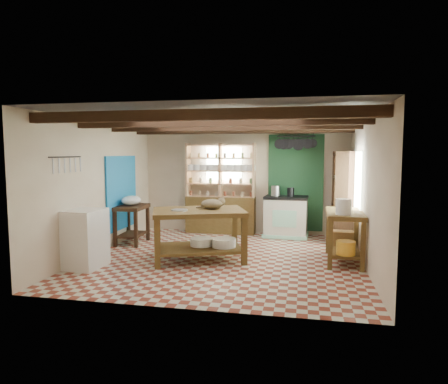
% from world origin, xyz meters
% --- Properties ---
extents(floor, '(5.00, 5.00, 0.02)m').
position_xyz_m(floor, '(0.00, 0.00, -0.01)').
color(floor, maroon).
rests_on(floor, ground).
extents(ceiling, '(5.00, 5.00, 0.02)m').
position_xyz_m(ceiling, '(0.00, 0.00, 2.60)').
color(ceiling, '#454449').
rests_on(ceiling, wall_back).
extents(wall_back, '(5.00, 0.04, 2.60)m').
position_xyz_m(wall_back, '(0.00, 2.50, 1.30)').
color(wall_back, beige).
rests_on(wall_back, floor).
extents(wall_front, '(5.00, 0.04, 2.60)m').
position_xyz_m(wall_front, '(0.00, -2.50, 1.30)').
color(wall_front, beige).
rests_on(wall_front, floor).
extents(wall_left, '(0.04, 5.00, 2.60)m').
position_xyz_m(wall_left, '(-2.50, 0.00, 1.30)').
color(wall_left, beige).
rests_on(wall_left, floor).
extents(wall_right, '(0.04, 5.00, 2.60)m').
position_xyz_m(wall_right, '(2.50, 0.00, 1.30)').
color(wall_right, beige).
rests_on(wall_right, floor).
extents(ceiling_beams, '(5.00, 3.80, 0.15)m').
position_xyz_m(ceiling_beams, '(0.00, 0.00, 2.48)').
color(ceiling_beams, '#372113').
rests_on(ceiling_beams, ceiling).
extents(blue_wall_patch, '(0.04, 1.40, 1.60)m').
position_xyz_m(blue_wall_patch, '(-2.47, 0.90, 1.10)').
color(blue_wall_patch, '#1974BB').
rests_on(blue_wall_patch, wall_left).
extents(green_wall_patch, '(1.30, 0.04, 2.30)m').
position_xyz_m(green_wall_patch, '(1.25, 2.47, 1.25)').
color(green_wall_patch, '#1C4627').
rests_on(green_wall_patch, wall_back).
extents(window_back, '(0.90, 0.02, 0.80)m').
position_xyz_m(window_back, '(-0.50, 2.48, 1.70)').
color(window_back, silver).
rests_on(window_back, wall_back).
extents(window_right, '(0.02, 1.30, 1.20)m').
position_xyz_m(window_right, '(2.48, 1.00, 1.40)').
color(window_right, silver).
rests_on(window_right, wall_right).
extents(utensil_rail, '(0.06, 0.90, 0.28)m').
position_xyz_m(utensil_rail, '(-2.44, -1.20, 1.78)').
color(utensil_rail, black).
rests_on(utensil_rail, wall_left).
extents(pot_rack, '(0.86, 0.12, 0.36)m').
position_xyz_m(pot_rack, '(1.25, 2.05, 2.18)').
color(pot_rack, black).
rests_on(pot_rack, ceiling).
extents(shelving_unit, '(1.70, 0.34, 2.20)m').
position_xyz_m(shelving_unit, '(-0.55, 2.31, 1.10)').
color(shelving_unit, tan).
rests_on(shelving_unit, floor).
extents(tall_rack, '(0.40, 0.86, 2.00)m').
position_xyz_m(tall_rack, '(2.28, 1.80, 1.00)').
color(tall_rack, '#372113').
rests_on(tall_rack, floor).
extents(work_table, '(1.92, 1.60, 0.93)m').
position_xyz_m(work_table, '(-0.43, -0.19, 0.47)').
color(work_table, brown).
rests_on(work_table, floor).
extents(stove, '(1.02, 0.72, 0.96)m').
position_xyz_m(stove, '(1.05, 2.15, 0.48)').
color(stove, beige).
rests_on(stove, floor).
extents(prep_table, '(0.60, 0.85, 0.84)m').
position_xyz_m(prep_table, '(-2.20, 0.80, 0.42)').
color(prep_table, '#372113').
rests_on(prep_table, floor).
extents(white_cabinet, '(0.60, 0.70, 1.01)m').
position_xyz_m(white_cabinet, '(-2.22, -1.06, 0.50)').
color(white_cabinet, white).
rests_on(white_cabinet, floor).
extents(right_counter, '(0.67, 1.30, 0.92)m').
position_xyz_m(right_counter, '(2.18, 0.20, 0.46)').
color(right_counter, brown).
rests_on(right_counter, floor).
extents(cat, '(0.51, 0.47, 0.18)m').
position_xyz_m(cat, '(-0.21, -0.06, 1.02)').
color(cat, olive).
rests_on(cat, work_table).
extents(steel_tray, '(0.38, 0.38, 0.02)m').
position_xyz_m(steel_tray, '(-0.74, -0.36, 0.94)').
color(steel_tray, '#B8B9C1').
rests_on(steel_tray, work_table).
extents(basin_large, '(0.53, 0.53, 0.14)m').
position_xyz_m(basin_large, '(-0.40, -0.13, 0.32)').
color(basin_large, white).
rests_on(basin_large, work_table).
extents(basin_small, '(0.57, 0.57, 0.16)m').
position_xyz_m(basin_small, '(0.03, -0.13, 0.33)').
color(basin_small, white).
rests_on(basin_small, work_table).
extents(kettle_left, '(0.22, 0.22, 0.24)m').
position_xyz_m(kettle_left, '(0.80, 2.17, 1.08)').
color(kettle_left, '#B8B9C1').
rests_on(kettle_left, stove).
extents(kettle_right, '(0.17, 0.17, 0.20)m').
position_xyz_m(kettle_right, '(1.15, 2.14, 1.06)').
color(kettle_right, black).
rests_on(kettle_right, stove).
extents(enamel_bowl, '(0.44, 0.44, 0.21)m').
position_xyz_m(enamel_bowl, '(-2.20, 0.80, 0.94)').
color(enamel_bowl, white).
rests_on(enamel_bowl, prep_table).
extents(white_bucket, '(0.27, 0.27, 0.27)m').
position_xyz_m(white_bucket, '(2.12, -0.15, 1.05)').
color(white_bucket, white).
rests_on(white_bucket, right_counter).
extents(wicker_basket, '(0.38, 0.30, 0.26)m').
position_xyz_m(wicker_basket, '(2.19, 0.50, 0.37)').
color(wicker_basket, olive).
rests_on(wicker_basket, right_counter).
extents(yellow_tub, '(0.33, 0.33, 0.23)m').
position_xyz_m(yellow_tub, '(2.17, -0.25, 0.36)').
color(yellow_tub, '#F6AB29').
rests_on(yellow_tub, right_counter).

